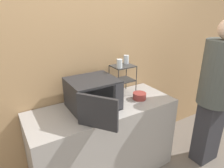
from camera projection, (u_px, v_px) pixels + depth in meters
wall_back at (88, 61)px, 2.25m from camera, size 8.00×0.06×2.60m
counter at (104, 141)px, 2.28m from camera, size 1.60×0.62×0.89m
microwave at (93, 94)px, 2.03m from camera, size 0.51×0.75×0.31m
dish_rack at (123, 74)px, 2.33m from camera, size 0.26×0.21×0.36m
glass_front_left at (119, 64)px, 2.19m from camera, size 0.06×0.06×0.10m
glass_back_right at (126, 59)px, 2.36m from camera, size 0.06×0.06×0.10m
bowl at (139, 96)px, 2.28m from camera, size 0.15×0.15×0.07m
person at (216, 89)px, 2.30m from camera, size 0.40×0.40×1.77m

